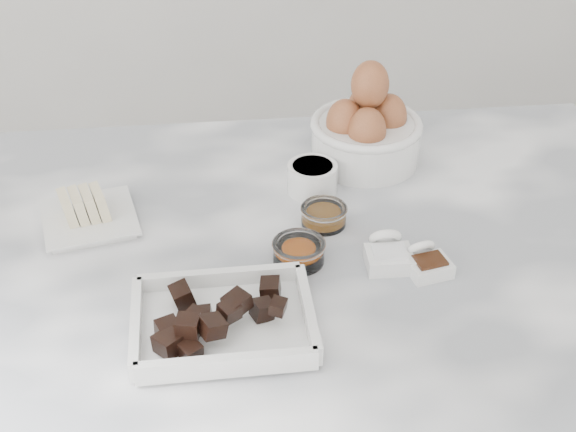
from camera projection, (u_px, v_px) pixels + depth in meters
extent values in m
cube|color=white|center=(276.00, 264.00, 1.14)|extent=(1.20, 0.80, 0.04)
cube|color=white|center=(224.00, 328.00, 0.99)|extent=(0.21, 0.16, 0.01)
cube|color=white|center=(90.00, 221.00, 1.18)|extent=(0.14, 0.14, 0.01)
cube|color=white|center=(89.00, 217.00, 1.18)|extent=(0.16, 0.16, 0.00)
cylinder|color=white|center=(312.00, 178.00, 1.24)|extent=(0.08, 0.08, 0.05)
cylinder|color=white|center=(313.00, 168.00, 1.23)|extent=(0.06, 0.06, 0.01)
cylinder|color=white|center=(365.00, 142.00, 1.31)|extent=(0.18, 0.18, 0.07)
torus|color=white|center=(366.00, 124.00, 1.30)|extent=(0.18, 0.18, 0.02)
ellipsoid|color=#A85936|center=(388.00, 117.00, 1.30)|extent=(0.06, 0.06, 0.08)
ellipsoid|color=#A85936|center=(345.00, 122.00, 1.28)|extent=(0.06, 0.06, 0.08)
ellipsoid|color=#A85936|center=(365.00, 109.00, 1.32)|extent=(0.06, 0.06, 0.08)
ellipsoid|color=#A85936|center=(367.00, 131.00, 1.26)|extent=(0.06, 0.06, 0.08)
ellipsoid|color=#A85936|center=(370.00, 85.00, 1.26)|extent=(0.06, 0.06, 0.08)
cylinder|color=white|center=(324.00, 216.00, 1.17)|extent=(0.07, 0.07, 0.03)
torus|color=white|center=(324.00, 209.00, 1.17)|extent=(0.07, 0.07, 0.01)
cylinder|color=#C86E0E|center=(324.00, 219.00, 1.18)|extent=(0.05, 0.05, 0.01)
cylinder|color=white|center=(299.00, 252.00, 1.10)|extent=(0.07, 0.07, 0.03)
torus|color=white|center=(299.00, 244.00, 1.09)|extent=(0.07, 0.07, 0.01)
ellipsoid|color=#FF6C07|center=(299.00, 252.00, 1.10)|extent=(0.05, 0.05, 0.02)
cube|color=white|center=(429.00, 267.00, 1.08)|extent=(0.06, 0.06, 0.02)
cube|color=#32180B|center=(430.00, 260.00, 1.07)|extent=(0.05, 0.04, 0.00)
torus|color=white|center=(420.00, 248.00, 1.10)|extent=(0.05, 0.04, 0.04)
cube|color=white|center=(389.00, 260.00, 1.09)|extent=(0.06, 0.05, 0.02)
cube|color=white|center=(390.00, 252.00, 1.09)|extent=(0.05, 0.04, 0.00)
torus|color=white|center=(385.00, 238.00, 1.11)|extent=(0.05, 0.04, 0.05)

